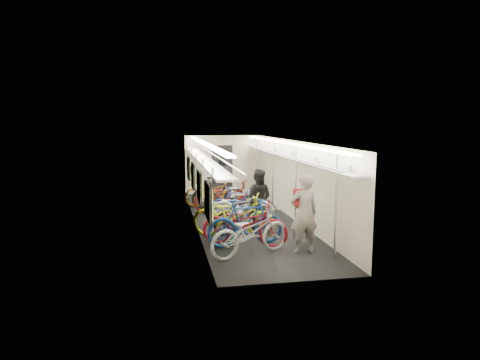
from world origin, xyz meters
name	(u,v)px	position (x,y,z in m)	size (l,w,h in m)	color
train_car_shell	(229,164)	(-0.36, 0.71, 1.66)	(10.00, 10.00, 10.00)	black
bicycle_0	(250,232)	(-0.53, -3.29, 0.54)	(0.71, 2.05, 1.08)	#B1B3B6
bicycle_1	(246,222)	(-0.49, -2.55, 0.58)	(0.54, 1.92, 1.15)	navy
bicycle_2	(245,224)	(-0.52, -2.57, 0.55)	(0.73, 2.09, 1.10)	maroon
bicycle_3	(241,215)	(-0.37, -1.33, 0.50)	(0.47, 1.65, 0.99)	black
bicycle_4	(234,216)	(-0.65, -1.75, 0.57)	(0.76, 2.18, 1.15)	#BBBB11
bicycle_5	(243,206)	(-0.17, -0.48, 0.55)	(0.52, 1.84, 1.11)	silver
bicycle_6	(234,207)	(-0.37, -0.17, 0.47)	(0.62, 1.78, 0.94)	silver
bicycle_7	(237,204)	(-0.21, 0.17, 0.50)	(0.47, 1.68, 1.01)	#1A299C
bicycle_8	(226,197)	(-0.42, 1.00, 0.55)	(0.73, 2.10, 1.10)	maroon
bicycle_9	(218,193)	(-0.56, 1.96, 0.55)	(0.52, 1.82, 1.10)	black
bicycle_10	(213,192)	(-0.70, 2.37, 0.51)	(0.68, 1.96, 1.03)	orange
passenger_near	(304,214)	(0.70, -3.31, 0.90)	(0.66, 0.43, 1.81)	gray
passenger_mid	(258,198)	(0.21, -0.78, 0.82)	(0.80, 0.62, 1.65)	black
backpack	(299,197)	(0.59, -3.27, 1.28)	(0.26, 0.14, 0.38)	#AA1115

